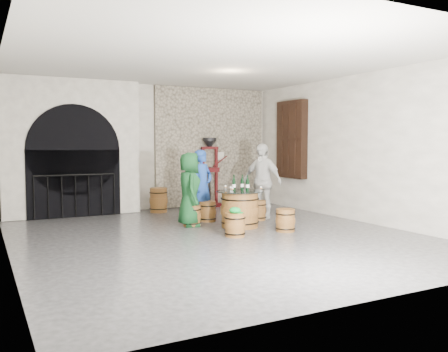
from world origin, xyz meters
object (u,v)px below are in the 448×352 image
barrel_stool_far (207,211)px  barrel_stool_near_left (235,225)px  wine_bottle_center (248,185)px  wine_bottle_left (234,184)px  barrel_stool_right (258,210)px  corking_press (210,167)px  person_blue (202,185)px  wine_bottle_right (242,184)px  barrel_stool_left (192,216)px  barrel_table (240,209)px  person_green (189,189)px  person_white (262,181)px  barrel_stool_near_right (285,220)px  side_barrel (159,200)px

barrel_stool_far → barrel_stool_near_left: 1.79m
wine_bottle_center → wine_bottle_left: bearing=137.9°
barrel_stool_right → corking_press: 2.64m
person_blue → wine_bottle_left: bearing=-103.9°
wine_bottle_right → wine_bottle_center: bearing=-85.2°
barrel_stool_left → wine_bottle_left: wine_bottle_left is taller
barrel_stool_far → corking_press: (1.09, 2.14, 0.86)m
barrel_stool_left → wine_bottle_left: size_ratio=1.34×
barrel_table → barrel_stool_left: bearing=145.5°
barrel_stool_right → barrel_stool_left: bearing=-178.8°
barrel_stool_far → person_green: bearing=-147.9°
barrel_stool_right → person_white: size_ratio=0.26×
person_green → person_white: (1.85, 0.16, 0.09)m
person_white → corking_press: size_ratio=0.92×
barrel_table → barrel_stool_near_right: bearing=-56.5°
person_green → wine_bottle_right: person_green is taller
wine_bottle_right → side_barrel: 2.85m
barrel_stool_right → person_white: bearing=36.8°
barrel_stool_left → barrel_stool_near_left: 1.40m
barrel_stool_right → barrel_stool_near_left: same height
barrel_stool_far → person_green: (-0.58, -0.36, 0.54)m
person_blue → wine_bottle_left: (0.23, -1.02, 0.09)m
wine_bottle_center → wine_bottle_right: size_ratio=1.00×
person_green → wine_bottle_center: (0.98, -0.69, 0.11)m
wine_bottle_center → side_barrel: (-0.88, 2.84, -0.57)m
barrel_table → barrel_stool_near_right: (0.55, -0.83, -0.15)m
barrel_stool_near_right → corking_press: (0.27, 3.92, 0.86)m
barrel_stool_right → barrel_stool_near_right: 1.44m
barrel_stool_far → barrel_stool_right: (1.07, -0.36, 0.00)m
person_white → corking_press: bearing=160.7°
barrel_stool_near_right → wine_bottle_right: bearing=115.7°
person_blue → barrel_table: bearing=-100.6°
person_blue → barrel_stool_near_left: bearing=-123.9°
barrel_stool_far → person_white: person_white is taller
barrel_stool_far → barrel_stool_near_right: same height
barrel_stool_near_left → person_green: (-0.29, 1.40, 0.54)m
barrel_table → wine_bottle_right: wine_bottle_right is taller
barrel_table → wine_bottle_left: size_ratio=2.95×
person_blue → corking_press: bearing=33.3°
barrel_stool_near_right → person_green: 2.07m
barrel_stool_right → barrel_stool_near_right: (-0.25, -1.42, 0.00)m
barrel_stool_left → side_barrel: 2.18m
barrel_table → barrel_stool_far: (-0.27, 0.95, -0.15)m
barrel_stool_far → wine_bottle_right: bearing=-66.1°
side_barrel → barrel_table: bearing=-74.5°
barrel_stool_near_left → person_green: bearing=101.8°
wine_bottle_right → person_green: bearing=152.6°
barrel_stool_near_left → wine_bottle_left: bearing=62.3°
barrel_stool_right → barrel_stool_near_right: bearing=-99.8°
person_white → wine_bottle_center: (-0.87, -0.84, 0.02)m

